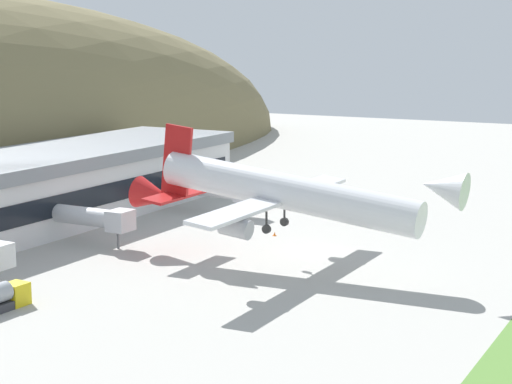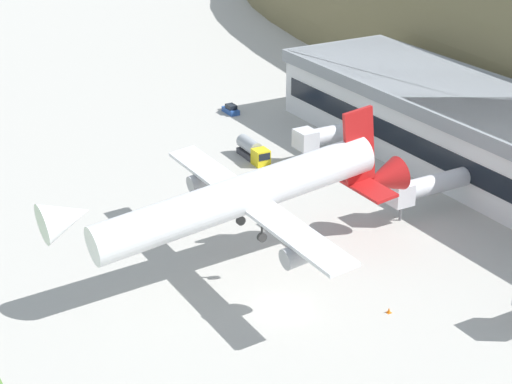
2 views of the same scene
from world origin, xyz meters
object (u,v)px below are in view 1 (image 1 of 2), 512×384
object	(u,v)px
cargo_airplane	(281,193)
traffic_cone_0	(342,201)
jetway_1	(97,218)
service_car_1	(261,204)
terminal_building	(12,189)
traffic_cone_1	(275,234)
jetway_2	(213,190)

from	to	relation	value
cargo_airplane	traffic_cone_0	xyz separation A→B (m)	(44.06, 10.18, -9.29)
jetway_1	service_car_1	size ratio (longest dim) A/B	3.27
terminal_building	service_car_1	distance (m)	41.73
terminal_building	traffic_cone_1	world-z (taller)	terminal_building
jetway_2	traffic_cone_1	distance (m)	19.75
jetway_1	service_car_1	xyz separation A→B (m)	(34.99, -7.07, -3.31)
jetway_2	traffic_cone_1	world-z (taller)	jetway_2
cargo_airplane	service_car_1	world-z (taller)	cargo_airplane
cargo_airplane	traffic_cone_1	size ratio (longest dim) A/B	78.18
jetway_2	traffic_cone_0	world-z (taller)	jetway_2
traffic_cone_1	cargo_airplane	bearing A→B (deg)	-150.33
terminal_building	service_car_1	xyz separation A→B (m)	(33.48, -24.27, -5.64)
jetway_2	cargo_airplane	bearing A→B (deg)	-135.02
terminal_building	traffic_cone_1	distance (m)	39.85
terminal_building	cargo_airplane	world-z (taller)	cargo_airplane
jetway_1	jetway_2	distance (m)	27.39
terminal_building	cargo_airplane	size ratio (longest dim) A/B	2.11
cargo_airplane	service_car_1	size ratio (longest dim) A/B	11.72
jetway_1	cargo_airplane	xyz separation A→B (m)	(1.87, -27.68, 5.58)
terminal_building	traffic_cone_1	size ratio (longest dim) A/B	164.99
cargo_airplane	traffic_cone_0	size ratio (longest dim) A/B	78.18
service_car_1	traffic_cone_1	bearing A→B (deg)	-146.26
traffic_cone_1	jetway_2	bearing A→B (deg)	58.97
traffic_cone_0	traffic_cone_1	world-z (taller)	same
terminal_building	jetway_1	bearing A→B (deg)	-95.02
traffic_cone_0	jetway_1	bearing A→B (deg)	159.14
cargo_airplane	traffic_cone_1	xyz separation A→B (m)	(15.43, 8.79, -9.29)
jetway_1	jetway_2	bearing A→B (deg)	-4.75
service_car_1	traffic_cone_1	size ratio (longest dim) A/B	6.67
jetway_2	terminal_building	bearing A→B (deg)	142.94
terminal_building	jetway_1	world-z (taller)	terminal_building
traffic_cone_0	jetway_2	bearing A→B (deg)	140.74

